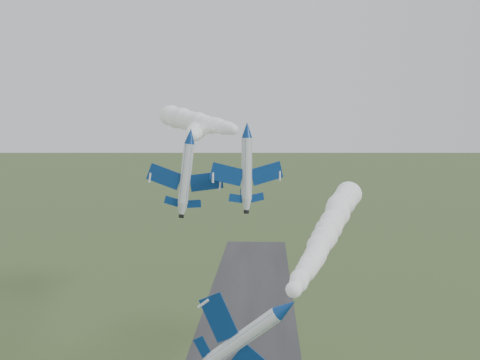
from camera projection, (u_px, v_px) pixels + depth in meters
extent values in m
cylinder|color=white|center=(286.00, 308.00, 51.90)|extent=(3.68, 8.82, 2.15)
cone|color=navy|center=(277.00, 328.00, 46.67)|extent=(2.53, 2.60, 2.15)
cone|color=white|center=(294.00, 292.00, 56.93)|extent=(2.45, 2.20, 2.15)
cylinder|color=black|center=(295.00, 289.00, 57.92)|extent=(1.18, 0.80, 1.09)
ellipsoid|color=black|center=(287.00, 312.00, 49.63)|extent=(1.95, 3.15, 1.43)
cube|color=navy|center=(267.00, 281.00, 52.94)|extent=(3.45, 2.97, 3.74)
cube|color=navy|center=(305.00, 331.00, 52.51)|extent=(3.45, 2.97, 3.74)
cube|color=navy|center=(283.00, 282.00, 56.16)|extent=(1.54, 1.35, 1.65)
cube|color=navy|center=(302.00, 307.00, 55.93)|extent=(1.54, 1.35, 1.65)
cube|color=navy|center=(302.00, 288.00, 55.48)|extent=(2.09, 1.94, 1.50)
cylinder|color=white|center=(190.00, 136.00, 82.16)|extent=(2.47, 9.28, 1.82)
cone|color=navy|center=(187.00, 137.00, 76.39)|extent=(1.99, 2.53, 1.82)
cone|color=white|center=(193.00, 136.00, 87.70)|extent=(1.96, 2.09, 1.82)
cylinder|color=black|center=(193.00, 136.00, 88.79)|extent=(0.97, 0.72, 0.92)
ellipsoid|color=black|center=(189.00, 132.00, 79.75)|extent=(1.44, 3.23, 1.22)
cube|color=navy|center=(170.00, 135.00, 82.94)|extent=(5.18, 2.97, 0.76)
cube|color=navy|center=(211.00, 140.00, 83.14)|extent=(5.18, 2.97, 0.76)
cube|color=navy|center=(182.00, 134.00, 86.67)|extent=(2.26, 1.35, 0.37)
cube|color=navy|center=(203.00, 137.00, 86.77)|extent=(2.26, 1.35, 0.37)
cube|color=navy|center=(193.00, 127.00, 86.32)|extent=(0.54, 1.77, 2.40)
cylinder|color=white|center=(247.00, 130.00, 81.95)|extent=(5.20, 9.21, 1.67)
cone|color=navy|center=(262.00, 130.00, 76.47)|extent=(2.50, 2.90, 1.67)
cone|color=white|center=(235.00, 130.00, 87.23)|extent=(2.32, 2.49, 1.67)
cylinder|color=black|center=(232.00, 130.00, 88.26)|extent=(1.04, 0.94, 0.85)
ellipsoid|color=black|center=(253.00, 126.00, 79.66)|extent=(2.28, 3.37, 1.12)
cube|color=navy|center=(225.00, 131.00, 81.66)|extent=(5.73, 4.45, 0.19)
cube|color=navy|center=(265.00, 131.00, 83.94)|extent=(5.73, 4.45, 0.19)
cube|color=navy|center=(226.00, 130.00, 85.69)|extent=(2.52, 1.99, 0.13)
cube|color=navy|center=(247.00, 130.00, 86.91)|extent=(2.52, 1.99, 0.13)
cube|color=navy|center=(237.00, 121.00, 85.91)|extent=(0.84, 1.69, 2.44)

